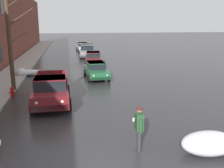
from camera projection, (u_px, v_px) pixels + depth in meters
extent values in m
cube|color=gray|center=(14.00, 72.00, 24.71)|extent=(2.70, 80.00, 0.15)
cube|color=black|center=(1.00, 54.00, 26.07)|extent=(0.08, 1.10, 1.60)
cube|color=black|center=(2.00, 6.00, 27.16)|extent=(0.08, 1.10, 1.60)
ellipsoid|color=white|center=(29.00, 73.00, 23.55)|extent=(2.59, 1.00, 0.56)
ellipsoid|color=white|center=(29.00, 73.00, 23.62)|extent=(0.64, 0.53, 0.53)
ellipsoid|color=white|center=(21.00, 72.00, 23.25)|extent=(0.89, 0.74, 0.74)
ellipsoid|color=white|center=(209.00, 143.00, 9.68)|extent=(2.14, 1.32, 0.84)
ellipsoid|color=white|center=(219.00, 145.00, 10.01)|extent=(0.50, 0.42, 0.42)
ellipsoid|color=white|center=(221.00, 145.00, 9.97)|extent=(0.51, 0.42, 0.42)
cylinder|color=#423323|center=(10.00, 43.00, 17.58)|extent=(0.29, 0.29, 6.82)
cylinder|color=#423323|center=(14.00, 22.00, 17.98)|extent=(0.61, 1.51, 0.75)
cylinder|color=#423323|center=(16.00, 1.00, 16.79)|extent=(1.43, 0.65, 0.92)
cylinder|color=#423323|center=(19.00, 37.00, 18.32)|extent=(1.12, 1.63, 0.81)
cylinder|color=#423323|center=(21.00, 16.00, 17.31)|extent=(1.75, 0.09, 1.17)
cube|color=maroon|center=(51.00, 91.00, 15.57)|extent=(2.09, 5.23, 0.76)
cube|color=black|center=(50.00, 83.00, 14.71)|extent=(1.77, 1.70, 0.64)
cube|color=maroon|center=(50.00, 78.00, 14.65)|extent=(1.81, 1.75, 0.08)
cube|color=maroon|center=(66.00, 77.00, 16.59)|extent=(0.16, 2.49, 0.44)
cube|color=maroon|center=(36.00, 79.00, 16.25)|extent=(0.16, 2.49, 0.44)
cube|color=maroon|center=(52.00, 73.00, 17.85)|extent=(1.87, 0.15, 0.44)
cube|color=#B7B7BC|center=(50.00, 108.00, 13.20)|extent=(1.87, 0.17, 0.32)
sphere|color=white|center=(62.00, 102.00, 13.21)|extent=(0.16, 0.16, 0.16)
sphere|color=white|center=(36.00, 103.00, 12.97)|extent=(0.16, 0.16, 0.16)
cylinder|color=black|center=(69.00, 104.00, 14.36)|extent=(0.24, 0.73, 0.72)
cylinder|color=black|center=(32.00, 107.00, 13.99)|extent=(0.24, 0.73, 0.72)
cylinder|color=black|center=(68.00, 90.00, 17.33)|extent=(0.24, 0.73, 0.72)
cylinder|color=black|center=(37.00, 92.00, 16.96)|extent=(0.24, 0.73, 0.72)
cube|color=#1E5633|center=(96.00, 72.00, 22.33)|extent=(1.83, 4.19, 0.60)
cube|color=black|center=(96.00, 65.00, 22.39)|extent=(1.50, 2.21, 0.52)
cube|color=#1E5633|center=(96.00, 62.00, 22.34)|extent=(1.54, 2.25, 0.06)
cube|color=black|center=(100.00, 79.00, 20.47)|extent=(1.59, 0.20, 0.22)
cube|color=black|center=(93.00, 70.00, 24.28)|extent=(1.59, 0.20, 0.22)
cylinder|color=black|center=(109.00, 78.00, 21.37)|extent=(0.21, 0.61, 0.60)
cylinder|color=black|center=(89.00, 79.00, 21.02)|extent=(0.21, 0.61, 0.60)
cylinder|color=black|center=(103.00, 72.00, 23.79)|extent=(0.21, 0.61, 0.60)
cylinder|color=black|center=(85.00, 73.00, 23.44)|extent=(0.21, 0.61, 0.60)
sphere|color=silver|center=(107.00, 75.00, 20.49)|extent=(0.14, 0.14, 0.14)
sphere|color=silver|center=(94.00, 76.00, 20.27)|extent=(0.14, 0.14, 0.14)
cube|color=maroon|center=(93.00, 59.00, 29.51)|extent=(1.99, 4.25, 0.60)
cube|color=black|center=(93.00, 54.00, 29.58)|extent=(1.62, 2.25, 0.52)
cube|color=maroon|center=(93.00, 52.00, 29.53)|extent=(1.65, 2.29, 0.06)
cube|color=black|center=(94.00, 64.00, 27.60)|extent=(1.68, 0.24, 0.22)
cube|color=black|center=(93.00, 58.00, 31.51)|extent=(1.68, 0.24, 0.22)
cylinder|color=black|center=(102.00, 64.00, 28.43)|extent=(0.22, 0.61, 0.60)
cylinder|color=black|center=(86.00, 64.00, 28.26)|extent=(0.22, 0.61, 0.60)
cylinder|color=black|center=(100.00, 60.00, 30.91)|extent=(0.22, 0.61, 0.60)
cylinder|color=black|center=(86.00, 60.00, 30.74)|extent=(0.22, 0.61, 0.60)
sphere|color=silver|center=(99.00, 61.00, 27.56)|extent=(0.14, 0.14, 0.14)
sphere|color=silver|center=(88.00, 61.00, 27.46)|extent=(0.14, 0.14, 0.14)
cube|color=slate|center=(87.00, 52.00, 35.12)|extent=(2.21, 4.87, 0.80)
cube|color=black|center=(87.00, 47.00, 34.99)|extent=(1.85, 3.43, 0.68)
cube|color=slate|center=(87.00, 44.00, 34.92)|extent=(1.89, 3.50, 0.06)
cube|color=#303032|center=(87.00, 56.00, 32.94)|extent=(1.83, 0.26, 0.22)
cube|color=#303032|center=(87.00, 52.00, 37.43)|extent=(1.83, 0.26, 0.22)
cylinder|color=black|center=(95.00, 56.00, 33.87)|extent=(0.23, 0.69, 0.68)
cylinder|color=black|center=(80.00, 57.00, 33.71)|extent=(0.23, 0.69, 0.68)
cylinder|color=black|center=(94.00, 54.00, 36.72)|extent=(0.23, 0.69, 0.68)
cylinder|color=black|center=(81.00, 54.00, 36.55)|extent=(0.23, 0.69, 0.68)
sphere|color=silver|center=(92.00, 54.00, 32.88)|extent=(0.14, 0.14, 0.14)
sphere|color=silver|center=(83.00, 54.00, 32.77)|extent=(0.14, 0.14, 0.14)
cube|color=#B7B7BC|center=(83.00, 48.00, 42.09)|extent=(1.94, 4.11, 0.60)
cube|color=black|center=(82.00, 44.00, 42.15)|extent=(1.57, 2.18, 0.52)
cube|color=#B7B7BC|center=(82.00, 43.00, 42.10)|extent=(1.61, 2.22, 0.06)
cube|color=#525254|center=(84.00, 50.00, 40.29)|extent=(1.63, 0.23, 0.22)
cube|color=#525254|center=(81.00, 48.00, 43.98)|extent=(1.63, 0.23, 0.22)
cylinder|color=black|center=(89.00, 50.00, 41.19)|extent=(0.22, 0.61, 0.60)
cylinder|color=black|center=(78.00, 51.00, 40.80)|extent=(0.22, 0.61, 0.60)
cylinder|color=black|center=(87.00, 49.00, 43.53)|extent=(0.22, 0.61, 0.60)
cylinder|color=black|center=(77.00, 49.00, 43.14)|extent=(0.22, 0.61, 0.60)
sphere|color=silver|center=(88.00, 48.00, 40.33)|extent=(0.14, 0.14, 0.14)
sphere|color=silver|center=(81.00, 49.00, 40.08)|extent=(0.14, 0.14, 0.14)
cylinder|color=#2D2D33|center=(139.00, 141.00, 9.80)|extent=(0.16, 0.16, 0.86)
cylinder|color=#2D2D33|center=(138.00, 139.00, 9.99)|extent=(0.16, 0.16, 0.86)
cube|color=#234728|center=(139.00, 122.00, 9.72)|extent=(0.28, 0.43, 0.64)
cylinder|color=#234728|center=(141.00, 126.00, 9.48)|extent=(0.11, 0.11, 0.56)
cylinder|color=#234728|center=(138.00, 121.00, 9.99)|extent=(0.11, 0.11, 0.56)
sphere|color=#8E664C|center=(139.00, 110.00, 9.61)|extent=(0.22, 0.22, 0.22)
ellipsoid|color=#4C1919|center=(140.00, 109.00, 9.60)|extent=(0.23, 0.23, 0.17)
cylinder|color=beige|center=(134.00, 120.00, 9.85)|extent=(0.08, 0.08, 0.11)
cylinder|color=silver|center=(134.00, 118.00, 9.83)|extent=(0.09, 0.09, 0.02)
cylinder|color=red|center=(12.00, 93.00, 16.96)|extent=(0.22, 0.22, 0.55)
sphere|color=red|center=(12.00, 88.00, 16.88)|extent=(0.21, 0.21, 0.21)
cylinder|color=red|center=(10.00, 93.00, 16.93)|extent=(0.10, 0.09, 0.09)
cylinder|color=red|center=(15.00, 92.00, 16.98)|extent=(0.10, 0.09, 0.09)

